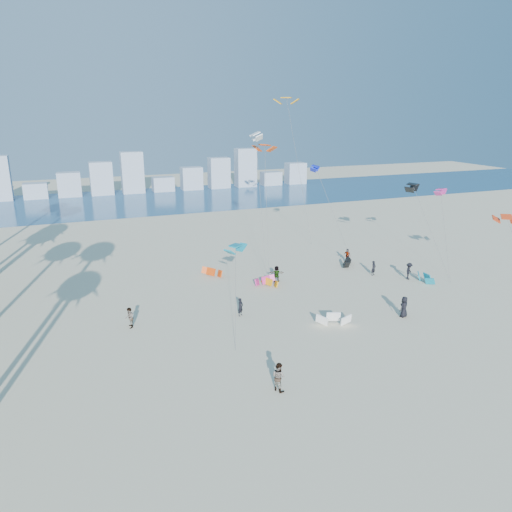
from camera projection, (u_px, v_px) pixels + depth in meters
name	position (u px, v px, depth m)	size (l,w,h in m)	color
ground	(308.00, 410.00, 28.18)	(220.00, 220.00, 0.00)	beige
ocean	(134.00, 201.00, 92.45)	(220.00, 220.00, 0.00)	navy
kitesurfer_near	(241.00, 307.00, 40.94)	(0.57, 0.37, 1.55)	black
kitesurfer_mid	(279.00, 377.00, 29.97)	(0.91, 0.71, 1.86)	gray
kitesurfers_far	(326.00, 282.00, 46.82)	(28.98, 15.93, 1.79)	black
grounded_kites	(308.00, 283.00, 47.68)	(21.38, 17.15, 0.91)	orange
flying_kites	(338.00, 160.00, 51.62)	(30.48, 28.69, 18.52)	#0C809B
distant_skyline	(120.00, 179.00, 100.08)	(85.00, 3.00, 8.40)	#9EADBF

